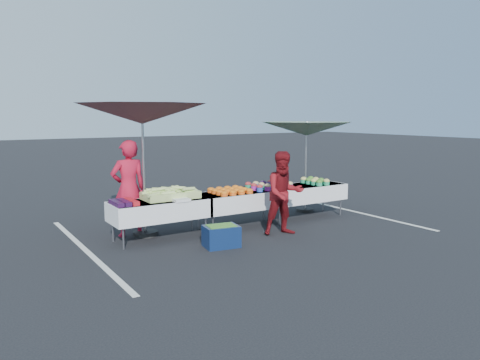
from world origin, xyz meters
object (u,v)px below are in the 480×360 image
table_center (240,200)px  vendor (129,188)px  umbrella_left (142,115)px  table_left (160,209)px  umbrella_right (307,130)px  storage_bin (221,236)px  table_right (306,192)px  customer (284,193)px

table_center → vendor: size_ratio=0.99×
vendor → umbrella_left: bearing=151.7°
table_left → umbrella_right: bearing=6.9°
storage_bin → table_left: bearing=132.6°
vendor → umbrella_right: 4.53m
table_right → customer: (-1.40, -0.98, 0.24)m
table_center → storage_bin: bearing=-135.2°
table_left → storage_bin: (0.71, -1.08, -0.38)m
customer → umbrella_right: size_ratio=0.67×
table_left → vendor: (-0.40, 0.55, 0.35)m
table_center → umbrella_right: (2.20, 0.48, 1.41)m
umbrella_left → umbrella_right: 4.16m
table_center → umbrella_left: 2.66m
table_right → table_left: bearing=180.0°
table_center → table_right: 1.80m
umbrella_left → table_center: bearing=-11.6°
table_center → customer: (0.40, -0.98, 0.24)m
umbrella_right → vendor: bearing=179.1°
table_center → umbrella_left: bearing=168.4°
vendor → customer: 3.02m
customer → vendor: bearing=165.1°
customer → umbrella_left: bearing=165.1°
table_left → umbrella_right: 4.27m
table_right → umbrella_right: 1.54m
vendor → umbrella_right: size_ratio=0.76×
table_center → customer: customer is taller
table_center → umbrella_right: size_ratio=0.76×
table_center → table_right: same height
vendor → table_center: bearing=167.7°
table_left → vendor: size_ratio=0.99×
table_center → umbrella_right: bearing=12.4°
table_left → storage_bin: table_left is taller
umbrella_left → customer: bearing=-30.4°
table_left → customer: (2.20, -0.98, 0.24)m
storage_bin → table_center: bearing=54.0°
table_center → table_right: size_ratio=1.00×
table_left → vendor: vendor is taller
customer → storage_bin: customer is taller
umbrella_left → storage_bin: size_ratio=3.93×
table_right → umbrella_left: (-3.75, 0.40, 1.76)m
table_right → umbrella_right: bearing=50.4°
umbrella_right → storage_bin: 4.06m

